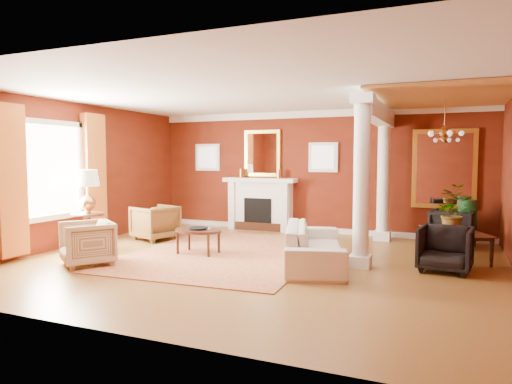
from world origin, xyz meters
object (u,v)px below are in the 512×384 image
at_px(armchair_leopard, 155,221).
at_px(dining_table, 456,237).
at_px(coffee_table, 198,232).
at_px(side_table, 88,196).
at_px(armchair_stripe, 87,241).
at_px(sofa, 315,238).

bearing_deg(armchair_leopard, dining_table, 113.69).
relative_size(armchair_leopard, coffee_table, 0.91).
distance_m(side_table, dining_table, 6.84).
bearing_deg(side_table, armchair_stripe, -47.99).
height_order(coffee_table, dining_table, dining_table).
distance_m(sofa, coffee_table, 2.22).
bearing_deg(dining_table, sofa, 100.32).
distance_m(coffee_table, side_table, 2.28).
relative_size(armchair_leopard, armchair_stripe, 1.03).
bearing_deg(coffee_table, armchair_leopard, 149.89).
height_order(sofa, dining_table, sofa).
xyz_separation_m(side_table, dining_table, (6.52, 1.96, -0.66)).
bearing_deg(dining_table, armchair_leopard, 71.56).
bearing_deg(armchair_stripe, armchair_leopard, 134.53).
bearing_deg(side_table, armchair_leopard, 71.15).
bearing_deg(coffee_table, armchair_stripe, -131.05).
bearing_deg(armchair_stripe, side_table, 168.25).
bearing_deg(dining_table, armchair_stripe, 93.95).
distance_m(armchair_stripe, dining_table, 6.37).
xyz_separation_m(sofa, armchair_stripe, (-3.49, -1.46, -0.05)).
distance_m(sofa, armchair_leopard, 3.96).
height_order(armchair_stripe, side_table, side_table).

